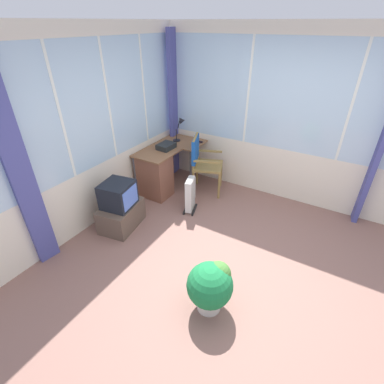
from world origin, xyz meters
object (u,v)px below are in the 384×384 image
at_px(desk, 156,173).
at_px(paper_tray, 166,146).
at_px(potted_plant, 211,285).
at_px(tv_remote, 199,141).
at_px(wooden_armchair, 201,157).
at_px(tv_on_stand, 120,208).
at_px(desk_lamp, 181,125).
at_px(space_heater, 190,194).

height_order(desk, paper_tray, paper_tray).
relative_size(paper_tray, potted_plant, 0.52).
relative_size(desk, tv_remote, 8.45).
bearing_deg(tv_remote, wooden_armchair, -142.21).
bearing_deg(tv_on_stand, potted_plant, -107.94).
height_order(desk, desk_lamp, desk_lamp).
distance_m(desk, space_heater, 0.78).
bearing_deg(potted_plant, wooden_armchair, 31.69).
xyz_separation_m(space_heater, potted_plant, (-1.45, -1.11, 0.05)).
distance_m(desk, desk_lamp, 0.97).
relative_size(desk_lamp, tv_on_stand, 0.58).
xyz_separation_m(desk_lamp, tv_remote, (0.08, -0.32, -0.27)).
height_order(tv_remote, space_heater, tv_remote).
relative_size(desk_lamp, paper_tray, 1.40).
height_order(tv_remote, tv_on_stand, tv_remote).
relative_size(desk_lamp, space_heater, 0.75).
xyz_separation_m(wooden_armchair, potted_plant, (-2.06, -1.27, -0.31)).
relative_size(desk, tv_on_stand, 1.75).
distance_m(desk_lamp, wooden_armchair, 0.72).
bearing_deg(potted_plant, paper_tray, 44.70).
bearing_deg(wooden_armchair, paper_tray, 111.25).
distance_m(desk_lamp, tv_remote, 0.42).
relative_size(wooden_armchair, tv_on_stand, 1.39).
xyz_separation_m(paper_tray, tv_on_stand, (-1.27, -0.06, -0.49)).
relative_size(desk_lamp, wooden_armchair, 0.42).
distance_m(desk, wooden_armchair, 0.80).
height_order(tv_remote, potted_plant, tv_remote).
relative_size(tv_remote, potted_plant, 0.26).
bearing_deg(desk_lamp, tv_on_stand, -178.09).
xyz_separation_m(tv_on_stand, potted_plant, (-0.57, -1.76, 0.01)).
bearing_deg(desk, potted_plant, -130.23).
bearing_deg(paper_tray, desk, 170.81).
bearing_deg(desk_lamp, paper_tray, 179.63).
bearing_deg(space_heater, potted_plant, -142.64).
relative_size(tv_remote, paper_tray, 0.50).
xyz_separation_m(tv_remote, wooden_armchair, (-0.33, -0.23, -0.13)).
xyz_separation_m(wooden_armchair, tv_on_stand, (-1.49, 0.49, -0.32)).
bearing_deg(space_heater, tv_remote, 22.60).
bearing_deg(tv_remote, desk, 158.75).
relative_size(tv_remote, wooden_armchair, 0.15).
distance_m(paper_tray, wooden_armchair, 0.62).
distance_m(desk, tv_remote, 0.96).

